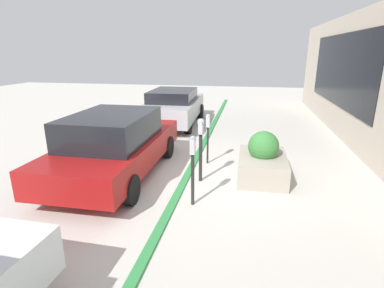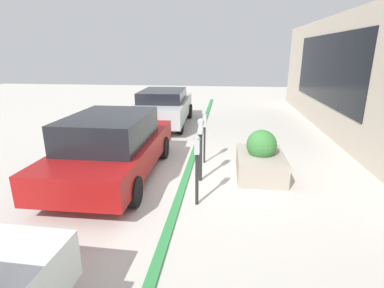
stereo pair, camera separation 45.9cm
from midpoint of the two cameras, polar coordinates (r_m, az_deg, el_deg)
ground_plane at (r=6.98m, az=-2.58°, el=-6.95°), size 40.00×40.00×0.00m
curb_strip at (r=6.98m, az=-3.24°, el=-6.77°), size 24.50×0.16×0.04m
parking_meter_nearest at (r=5.58m, az=-1.39°, el=-3.12°), size 0.14×0.12×1.39m
parking_meter_second at (r=6.63m, az=-0.32°, el=0.95°), size 0.20×0.17×1.46m
parking_meter_middle at (r=7.75m, az=0.73°, el=3.15°), size 0.15×0.13×1.33m
planter_box at (r=7.23m, az=11.16°, el=-2.92°), size 1.60×1.08×1.12m
parked_car_middle at (r=7.21m, az=-16.61°, el=-0.32°), size 4.48×1.96×1.52m
parked_car_rear at (r=12.19m, az=-6.47°, el=7.14°), size 4.55×2.00×1.42m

